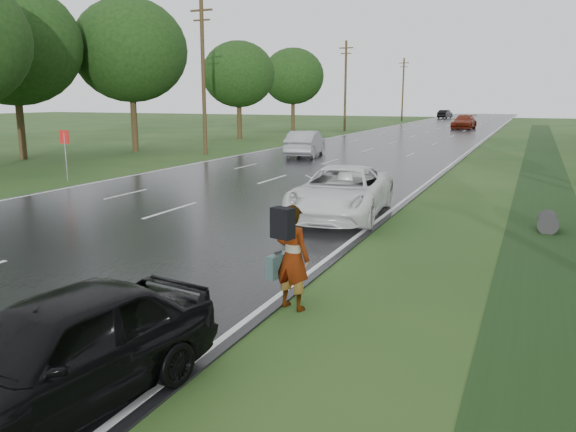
{
  "coord_description": "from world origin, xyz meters",
  "views": [
    {
      "loc": [
        10.97,
        -7.28,
        3.72
      ],
      "look_at": [
        6.36,
        3.24,
        1.3
      ],
      "focal_mm": 35.0,
      "sensor_mm": 36.0,
      "label": 1
    }
  ],
  "objects_px": {
    "pedestrian": "(291,256)",
    "white_pickup": "(342,192)",
    "silver_sedan": "(306,144)",
    "road_sign": "(65,145)",
    "dark_sedan": "(57,353)"
  },
  "relations": [
    {
      "from": "road_sign",
      "to": "dark_sedan",
      "type": "xyz_separation_m",
      "value": [
        14.5,
        -14.75,
        -0.87
      ]
    },
    {
      "from": "pedestrian",
      "to": "white_pickup",
      "type": "bearing_deg",
      "value": -64.23
    },
    {
      "from": "road_sign",
      "to": "white_pickup",
      "type": "relative_size",
      "value": 0.41
    },
    {
      "from": "pedestrian",
      "to": "road_sign",
      "type": "bearing_deg",
      "value": -19.94
    },
    {
      "from": "silver_sedan",
      "to": "white_pickup",
      "type": "bearing_deg",
      "value": 105.78
    },
    {
      "from": "dark_sedan",
      "to": "silver_sedan",
      "type": "xyz_separation_m",
      "value": [
        -8.5,
        29.05,
        0.09
      ]
    },
    {
      "from": "white_pickup",
      "to": "silver_sedan",
      "type": "bearing_deg",
      "value": 110.2
    },
    {
      "from": "white_pickup",
      "to": "silver_sedan",
      "type": "relative_size",
      "value": 1.13
    },
    {
      "from": "pedestrian",
      "to": "dark_sedan",
      "type": "distance_m",
      "value": 4.43
    },
    {
      "from": "road_sign",
      "to": "pedestrian",
      "type": "distance_m",
      "value": 18.87
    },
    {
      "from": "road_sign",
      "to": "white_pickup",
      "type": "distance_m",
      "value": 14.26
    },
    {
      "from": "pedestrian",
      "to": "dark_sedan",
      "type": "bearing_deg",
      "value": 88.45
    },
    {
      "from": "dark_sedan",
      "to": "road_sign",
      "type": "bearing_deg",
      "value": 143.23
    },
    {
      "from": "silver_sedan",
      "to": "dark_sedan",
      "type": "bearing_deg",
      "value": 96.72
    },
    {
      "from": "road_sign",
      "to": "white_pickup",
      "type": "xyz_separation_m",
      "value": [
        14.0,
        -2.56,
        -0.82
      ]
    }
  ]
}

